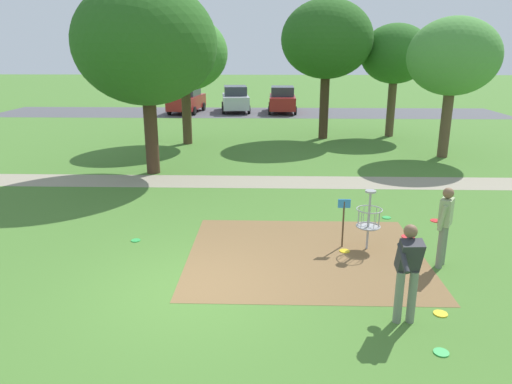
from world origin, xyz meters
TOP-DOWN VIEW (x-y plane):
  - ground_plane at (0.00, 0.00)m, footprint 160.00×160.00m
  - dirt_tee_pad at (2.29, 1.65)m, footprint 5.17×4.34m
  - disc_golf_basket at (3.65, 2.05)m, footprint 0.98×0.58m
  - player_foreground_watching at (5.08, 1.20)m, footprint 0.45×0.48m
  - player_throwing at (3.73, -0.98)m, footprint 0.45×1.13m
  - frisbee_near_basket at (4.65, 4.14)m, footprint 0.23×0.23m
  - frisbee_by_tee at (-1.70, 2.35)m, footprint 0.22×0.22m
  - frisbee_mid_grass at (4.44, -0.75)m, footprint 0.24×0.24m
  - frisbee_far_left at (3.19, 1.87)m, footprint 0.23×0.23m
  - frisbee_far_right at (4.08, -1.85)m, footprint 0.23×0.23m
  - tree_near_left at (-2.81, 8.84)m, footprint 4.92×4.92m
  - tree_near_right at (8.79, 11.91)m, footprint 3.63×3.63m
  - tree_mid_left at (4.20, 16.18)m, footprint 4.44×4.44m
  - tree_mid_center at (-2.50, 14.56)m, footprint 4.01×4.01m
  - tree_mid_right at (7.74, 16.92)m, footprint 3.46×3.46m
  - parking_lot_strip at (0.00, 26.42)m, footprint 36.00×6.00m
  - parked_car_leftmost at (-4.52, 26.26)m, footprint 2.33×4.38m
  - parked_car_center_left at (-1.06, 26.94)m, footprint 2.33×4.37m
  - parked_car_center_right at (2.35, 26.58)m, footprint 2.01×4.22m
  - gravel_path at (0.00, 7.70)m, footprint 40.00×1.60m

SIDE VIEW (x-z plane):
  - ground_plane at x=0.00m, z-range 0.00..0.00m
  - gravel_path at x=0.00m, z-range 0.00..0.00m
  - parking_lot_strip at x=0.00m, z-range 0.00..0.01m
  - dirt_tee_pad at x=2.29m, z-range 0.00..0.01m
  - frisbee_near_basket at x=4.65m, z-range 0.00..0.02m
  - frisbee_by_tee at x=-1.70m, z-range 0.00..0.02m
  - frisbee_mid_grass at x=4.44m, z-range 0.00..0.02m
  - frisbee_far_left at x=3.19m, z-range 0.00..0.02m
  - frisbee_far_right at x=4.08m, z-range 0.00..0.02m
  - disc_golf_basket at x=3.65m, z-range 0.06..1.45m
  - parked_car_leftmost at x=-4.52m, z-range 0.00..1.84m
  - parked_car_center_left at x=-1.06m, z-range 0.00..1.84m
  - parked_car_center_right at x=2.35m, z-range 0.00..1.84m
  - player_foreground_watching at x=5.08m, z-range 0.11..1.82m
  - player_throwing at x=3.73m, z-range 0.13..1.84m
  - tree_near_right at x=8.79m, z-range 1.25..6.90m
  - tree_mid_right at x=7.74m, z-range 1.31..6.95m
  - tree_mid_center at x=-2.50m, z-range 1.23..7.14m
  - tree_near_left at x=-2.81m, z-range 1.22..7.87m
  - tree_mid_left at x=4.20m, z-range 1.46..8.20m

